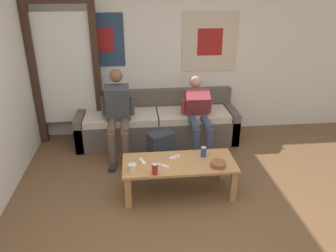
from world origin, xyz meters
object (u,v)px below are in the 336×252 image
Objects in this scene: drink_can_blue at (203,152)px; drink_can_red at (155,169)px; backpack at (162,150)px; pillar_candle at (132,168)px; coffee_table at (179,167)px; game_controller_near_right at (163,166)px; couch at (157,124)px; ceramic_bowl at (218,164)px; game_controller_near_left at (142,162)px; person_seated_adult at (118,112)px; person_seated_teen at (198,112)px; game_controller_far_center at (174,157)px.

drink_can_blue is 0.69m from drink_can_red.
backpack is 4.61× the size of pillar_candle.
coffee_table is 9.69× the size of game_controller_near_right.
coffee_table is 10.52× the size of drink_can_red.
couch is 13.71× the size of ceramic_bowl.
ceramic_bowl is at bearing -63.83° from drink_can_blue.
drink_can_blue reaches higher than game_controller_near_left.
game_controller_near_right is at bearing -28.55° from game_controller_near_left.
person_seated_adult is 1.36m from drink_can_red.
person_seated_teen is at bearing 52.17° from pillar_candle.
ceramic_bowl is (0.57, -0.80, 0.22)m from backpack.
drink_can_blue is at bearing 18.53° from coffee_table.
pillar_candle is 0.70× the size of game_controller_near_left.
ceramic_bowl is at bearing -5.11° from game_controller_near_right.
drink_can_red is (-0.30, -0.22, 0.13)m from coffee_table.
game_controller_far_center is at bearing -115.29° from person_seated_teen.
game_controller_near_left is at bearing 115.77° from drink_can_red.
pillar_candle is 0.88m from drink_can_blue.
person_seated_teen is at bearing 64.71° from game_controller_far_center.
person_seated_adult is 9.83× the size of drink_can_red.
person_seated_teen is at bearing 51.18° from game_controller_near_left.
drink_can_red reaches higher than pillar_candle.
drink_can_blue is (0.45, -1.35, 0.20)m from couch.
game_controller_near_right is (-0.50, -0.19, -0.05)m from drink_can_blue.
coffee_table is at bearing -5.06° from game_controller_near_left.
game_controller_near_right is at bearing -93.70° from backpack.
ceramic_bowl is 0.73m from drink_can_red.
couch is 1.54m from game_controller_near_right.
drink_can_blue is 0.73m from game_controller_near_left.
ceramic_bowl is at bearing 6.46° from drink_can_red.
person_seated_adult reaches higher than pillar_candle.
pillar_candle is (-0.54, -0.15, 0.11)m from coffee_table.
coffee_table is 12.64× the size of pillar_candle.
game_controller_far_center reaches higher than coffee_table.
game_controller_near_left is at bearing -128.82° from person_seated_teen.
coffee_table is (0.15, -1.45, 0.07)m from couch.
game_controller_near_left is 0.38m from game_controller_far_center.
person_seated_adult is at bearing -178.04° from person_seated_teen.
backpack is at bearing 66.05° from game_controller_near_left.
game_controller_far_center is (0.50, 0.25, -0.03)m from pillar_candle.
game_controller_near_left reaches higher than coffee_table.
person_seated_teen reaches higher than game_controller_near_left.
drink_can_blue reaches higher than ceramic_bowl.
ceramic_bowl is 0.87m from game_controller_near_left.
game_controller_near_right is (-0.05, -1.53, 0.15)m from couch.
pillar_candle is 0.83× the size of drink_can_red.
couch is 19.75× the size of drink_can_red.
drink_can_red is at bearing -64.23° from game_controller_near_left.
person_seated_adult is 9.83× the size of drink_can_blue.
person_seated_adult is 1.42m from drink_can_blue.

